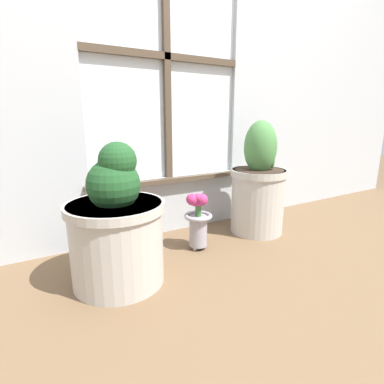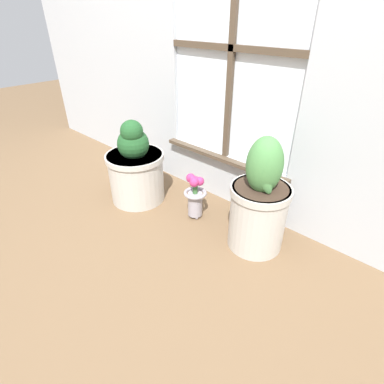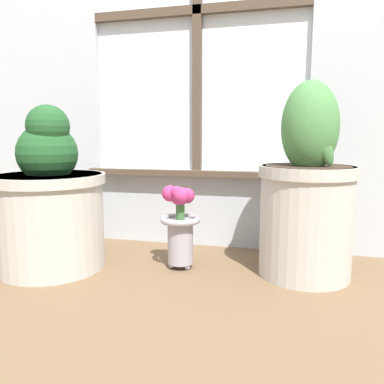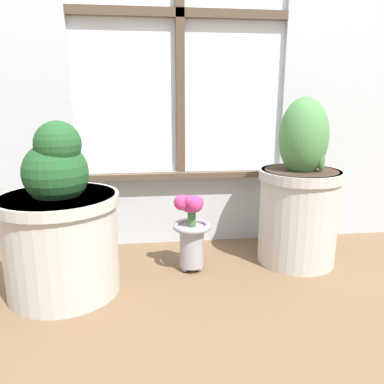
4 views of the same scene
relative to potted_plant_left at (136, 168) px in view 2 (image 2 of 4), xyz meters
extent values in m
plane|color=brown|center=(0.44, -0.20, -0.23)|extent=(10.00, 10.00, 0.00)
cube|color=#B2B7BC|center=(0.44, 0.43, -0.07)|extent=(0.89, 0.05, 0.33)
cube|color=white|center=(0.44, 0.44, 0.74)|extent=(0.89, 0.02, 1.29)
cube|color=#4C3D2D|center=(0.44, 0.41, 0.74)|extent=(0.04, 0.02, 1.29)
cube|color=#4C3D2D|center=(0.44, 0.41, 0.74)|extent=(0.89, 0.02, 0.04)
cube|color=#4C3D2D|center=(0.44, 0.38, 0.08)|extent=(0.95, 0.06, 0.02)
cylinder|color=#B7B2A8|center=(0.00, 0.00, -0.06)|extent=(0.37, 0.37, 0.34)
cylinder|color=#B7B2A8|center=(0.00, 0.00, 0.09)|extent=(0.39, 0.39, 0.03)
cylinder|color=#38281E|center=(0.00, 0.00, 0.10)|extent=(0.34, 0.34, 0.01)
sphere|color=#1E4C23|center=(0.00, 0.00, 0.18)|extent=(0.21, 0.21, 0.21)
sphere|color=#1E4C23|center=(0.02, -0.01, 0.27)|extent=(0.14, 0.14, 0.14)
ellipsoid|color=#1E4C23|center=(0.04, -0.04, 0.17)|extent=(0.10, 0.09, 0.13)
cylinder|color=#B7B2A8|center=(0.87, 0.14, -0.05)|extent=(0.30, 0.30, 0.37)
cylinder|color=#B7B2A8|center=(0.87, 0.14, 0.12)|extent=(0.32, 0.32, 0.04)
cylinder|color=#38281E|center=(0.87, 0.14, 0.13)|extent=(0.28, 0.28, 0.01)
ellipsoid|color=#477F42|center=(0.87, 0.14, 0.26)|extent=(0.18, 0.18, 0.30)
ellipsoid|color=#477F42|center=(0.92, 0.09, 0.21)|extent=(0.10, 0.09, 0.15)
sphere|color=#99939E|center=(0.45, 0.14, -0.22)|extent=(0.02, 0.02, 0.02)
sphere|color=#99939E|center=(0.42, 0.09, -0.22)|extent=(0.02, 0.02, 0.02)
sphere|color=#99939E|center=(0.47, 0.09, -0.22)|extent=(0.02, 0.02, 0.02)
cylinder|color=#99939E|center=(0.45, 0.11, -0.14)|extent=(0.09, 0.09, 0.16)
torus|color=#99939E|center=(0.45, 0.11, -0.06)|extent=(0.14, 0.14, 0.02)
cylinder|color=#386633|center=(0.45, 0.11, -0.01)|extent=(0.03, 0.03, 0.09)
sphere|color=#B22D66|center=(0.45, 0.11, 0.03)|extent=(0.06, 0.06, 0.06)
sphere|color=#B22D66|center=(0.47, 0.12, 0.03)|extent=(0.06, 0.06, 0.06)
sphere|color=#B22D66|center=(0.44, 0.12, 0.02)|extent=(0.06, 0.06, 0.06)
sphere|color=#B22D66|center=(0.41, 0.11, 0.04)|extent=(0.06, 0.06, 0.06)
sphere|color=#B22D66|center=(0.43, 0.09, 0.04)|extent=(0.04, 0.04, 0.04)
sphere|color=#B22D66|center=(0.46, 0.08, 0.03)|extent=(0.06, 0.06, 0.06)
camera|label=1|loc=(-0.31, -1.11, 0.43)|focal=28.00mm
camera|label=2|loc=(1.51, -1.07, 0.91)|focal=28.00mm
camera|label=3|loc=(0.79, -1.14, 0.23)|focal=35.00mm
camera|label=4|loc=(0.29, -1.21, 0.41)|focal=35.00mm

